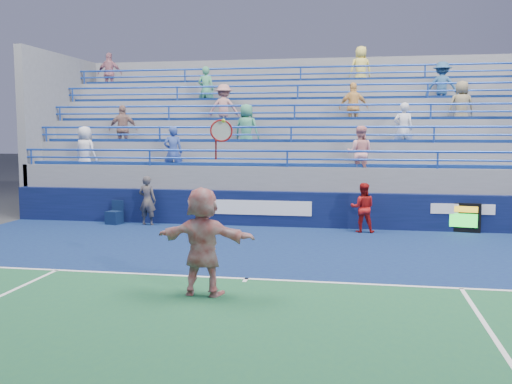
% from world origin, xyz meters
% --- Properties ---
extents(ground, '(120.00, 120.00, 0.00)m').
position_xyz_m(ground, '(0.00, 0.00, 0.00)').
color(ground, '#333538').
extents(sponsor_wall, '(18.00, 0.32, 1.10)m').
position_xyz_m(sponsor_wall, '(0.00, 6.50, 0.55)').
color(sponsor_wall, '#091336').
rests_on(sponsor_wall, ground).
extents(bleacher_stand, '(18.00, 5.60, 6.13)m').
position_xyz_m(bleacher_stand, '(-0.01, 10.27, 1.54)').
color(bleacher_stand, slate).
rests_on(bleacher_stand, ground).
extents(serve_speed_board, '(1.27, 0.34, 0.88)m').
position_xyz_m(serve_speed_board, '(5.09, 6.39, 0.44)').
color(serve_speed_board, black).
rests_on(serve_speed_board, ground).
extents(judge_chair, '(0.51, 0.52, 0.76)m').
position_xyz_m(judge_chair, '(-5.46, 6.01, 0.24)').
color(judge_chair, '#0C1B3B').
rests_on(judge_chair, ground).
extents(tennis_player, '(1.87, 0.71, 3.16)m').
position_xyz_m(tennis_player, '(-0.56, -1.20, 0.99)').
color(tennis_player, silver).
rests_on(tennis_player, ground).
extents(line_judge, '(0.61, 0.44, 1.57)m').
position_xyz_m(line_judge, '(-4.35, 6.03, 0.79)').
color(line_judge, '#121832').
rests_on(line_judge, ground).
extents(ball_girl, '(0.72, 0.57, 1.46)m').
position_xyz_m(ball_girl, '(2.33, 5.88, 0.73)').
color(ball_girl, '#A71313').
rests_on(ball_girl, ground).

